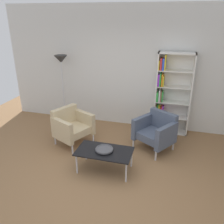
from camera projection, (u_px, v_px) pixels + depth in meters
The scene contains 8 objects.
ground_plane at pixel (99, 181), 4.07m from camera, with size 8.32×8.32×0.00m, color olive.
plaster_back_panel at pixel (130, 68), 5.70m from camera, with size 6.40×0.12×2.90m, color silver.
bookshelf_tall at pixel (169, 95), 5.47m from camera, with size 0.80×0.30×1.90m.
coffee_table_low at pixel (105, 152), 4.22m from camera, with size 1.00×0.56×0.40m.
decorative_bowl at pixel (105, 149), 4.20m from camera, with size 0.32×0.32×0.05m.
armchair_corner_red at pixel (156, 131), 4.91m from camera, with size 0.94×0.92×0.78m.
armchair_by_bookshelf at pixel (72, 126), 5.13m from camera, with size 0.89×0.92×0.78m.
floor_lamp_torchiere at pixel (61, 67), 5.80m from camera, with size 0.32×0.32×1.74m.
Camera 1 is at (1.11, -3.12, 2.66)m, focal length 37.92 mm.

